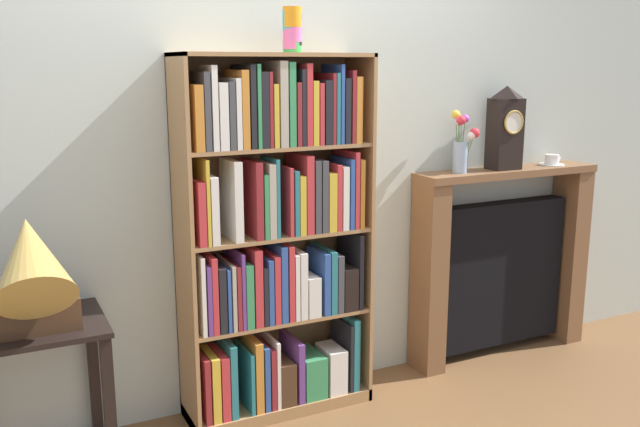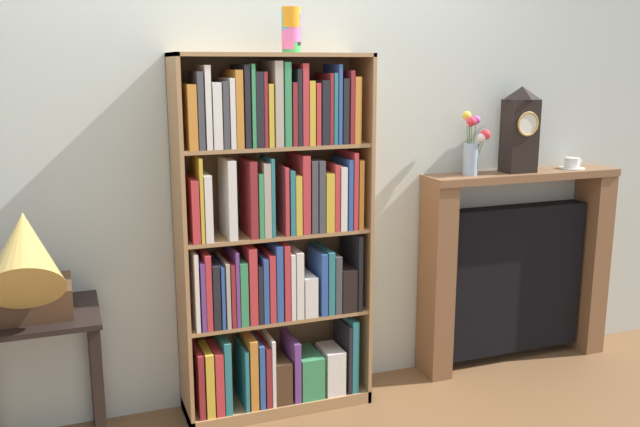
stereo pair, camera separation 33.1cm
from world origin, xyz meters
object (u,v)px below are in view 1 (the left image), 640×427
object	(u,v)px
gramophone	(31,273)
mantel_clock	(505,128)
cup_stack	(292,30)
bookshelf	(277,246)
flower_vase	(462,144)
teacup_with_saucer	(552,160)
side_table_left	(38,362)
fireplace_mantel	(500,264)

from	to	relation	value
gramophone	mantel_clock	world-z (taller)	mantel_clock
cup_stack	mantel_clock	bearing A→B (deg)	1.70
cup_stack	gramophone	xyz separation A→B (m)	(-1.17, -0.17, -0.92)
bookshelf	flower_vase	world-z (taller)	bookshelf
cup_stack	teacup_with_saucer	size ratio (longest dim) A/B	1.40
side_table_left	fireplace_mantel	distance (m)	2.50
side_table_left	flower_vase	world-z (taller)	flower_vase
bookshelf	flower_vase	xyz separation A→B (m)	(1.09, 0.05, 0.42)
gramophone	teacup_with_saucer	bearing A→B (deg)	4.35
side_table_left	flower_vase	bearing A→B (deg)	3.17
mantel_clock	teacup_with_saucer	world-z (taller)	mantel_clock
bookshelf	gramophone	distance (m)	1.09
side_table_left	fireplace_mantel	bearing A→B (deg)	3.23
fireplace_mantel	bookshelf	bearing A→B (deg)	-177.17
gramophone	flower_vase	bearing A→B (deg)	5.60
mantel_clock	flower_vase	world-z (taller)	mantel_clock
teacup_with_saucer	gramophone	bearing A→B (deg)	-175.65
bookshelf	cup_stack	distance (m)	0.99
side_table_left	mantel_clock	world-z (taller)	mantel_clock
side_table_left	teacup_with_saucer	bearing A→B (deg)	2.48
fireplace_mantel	teacup_with_saucer	xyz separation A→B (m)	(0.32, -0.02, 0.58)
fireplace_mantel	flower_vase	bearing A→B (deg)	-176.36
side_table_left	mantel_clock	bearing A→B (deg)	2.79
mantel_clock	gramophone	bearing A→B (deg)	-175.06
cup_stack	bookshelf	bearing A→B (deg)	-173.24
cup_stack	mantel_clock	size ratio (longest dim) A/B	0.44
teacup_with_saucer	side_table_left	bearing A→B (deg)	-177.52
bookshelf	gramophone	xyz separation A→B (m)	(-1.07, -0.16, 0.06)
cup_stack	gramophone	bearing A→B (deg)	-171.52
fireplace_mantel	mantel_clock	xyz separation A→B (m)	(-0.04, -0.02, 0.78)
gramophone	fireplace_mantel	xyz separation A→B (m)	(2.49, 0.23, -0.35)
cup_stack	fireplace_mantel	size ratio (longest dim) A/B	0.18
gramophone	flower_vase	xyz separation A→B (m)	(2.17, 0.21, 0.36)
bookshelf	mantel_clock	world-z (taller)	bookshelf
side_table_left	gramophone	distance (m)	0.41
side_table_left	teacup_with_saucer	distance (m)	2.89
flower_vase	teacup_with_saucer	xyz separation A→B (m)	(0.65, 0.00, -0.13)
gramophone	teacup_with_saucer	xyz separation A→B (m)	(2.82, 0.21, 0.23)
bookshelf	teacup_with_saucer	bearing A→B (deg)	1.68
gramophone	flower_vase	size ratio (longest dim) A/B	1.63
side_table_left	gramophone	world-z (taller)	gramophone
gramophone	bookshelf	bearing A→B (deg)	8.63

